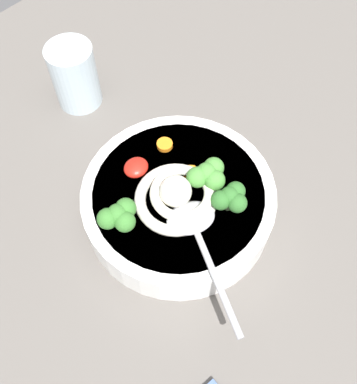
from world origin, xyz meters
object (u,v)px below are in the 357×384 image
object	(u,v)px
noodle_pile	(177,196)
drinking_glass	(77,74)
soup_bowl	(178,202)
soup_spoon	(195,228)

from	to	relation	value
noodle_pile	drinking_glass	distance (cm)	26.68
soup_bowl	drinking_glass	distance (cm)	25.73
soup_bowl	drinking_glass	bearing A→B (deg)	80.35
noodle_pile	drinking_glass	world-z (taller)	drinking_glass
soup_bowl	noodle_pile	size ratio (longest dim) A/B	2.21
drinking_glass	soup_spoon	bearing A→B (deg)	-102.70
noodle_pile	drinking_glass	size ratio (longest dim) A/B	1.11
soup_bowl	soup_spoon	world-z (taller)	soup_spoon
noodle_pile	soup_spoon	size ratio (longest dim) A/B	0.66
soup_spoon	drinking_glass	world-z (taller)	drinking_glass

